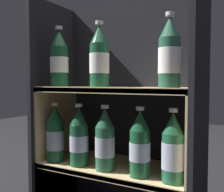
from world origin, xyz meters
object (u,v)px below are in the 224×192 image
Objects in this scene: bottle_upper_front_0 at (59,60)px; bottle_upper_front_1 at (99,58)px; bottle_upper_front_2 at (170,55)px; bottle_lower_front_3 at (140,146)px; bottle_lower_front_4 at (173,150)px; bottle_lower_front_0 at (55,135)px; bottle_lower_front_1 at (79,138)px; bottle_lower_front_2 at (105,141)px.

bottle_upper_front_1 is (0.21, 0.00, -0.00)m from bottle_upper_front_0.
bottle_upper_front_2 reaches higher than bottle_lower_front_3.
bottle_lower_front_3 is 1.00× the size of bottle_lower_front_4.
bottle_upper_front_2 is at bearing 0.00° from bottle_upper_front_0.
bottle_lower_front_1 is at bearing 0.00° from bottle_lower_front_0.
bottle_upper_front_2 is 0.63m from bottle_lower_front_0.
bottle_upper_front_2 is 1.00× the size of bottle_lower_front_4.
bottle_upper_front_0 is 1.00× the size of bottle_lower_front_4.
bottle_lower_front_2 is 0.15m from bottle_lower_front_3.
bottle_upper_front_1 is 1.00× the size of bottle_lower_front_3.
bottle_lower_front_4 is at bearing 0.00° from bottle_lower_front_1.
bottle_lower_front_1 is at bearing 180.00° from bottle_lower_front_3.
bottle_lower_front_1 is 0.28m from bottle_lower_front_3.
bottle_upper_front_1 is 0.34m from bottle_lower_front_2.
bottle_lower_front_3 is (0.39, 0.00, -0.34)m from bottle_upper_front_0.
bottle_upper_front_1 is 1.00× the size of bottle_lower_front_2.
bottle_upper_front_0 is 1.00× the size of bottle_upper_front_2.
bottle_lower_front_1 is (-0.40, 0.00, -0.34)m from bottle_upper_front_2.
bottle_lower_front_3 is at bearing 0.00° from bottle_lower_front_0.
bottle_lower_front_2 is at bearing 180.00° from bottle_upper_front_2.
bottle_lower_front_0 is 0.13m from bottle_lower_front_1.
bottle_upper_front_2 reaches higher than bottle_lower_front_1.
bottle_lower_front_2 is (0.13, 0.00, -0.00)m from bottle_lower_front_1.
bottle_lower_front_3 is at bearing 0.00° from bottle_upper_front_1.
bottle_lower_front_1 and bottle_lower_front_3 have the same top height.
bottle_lower_front_2 is 1.00× the size of bottle_lower_front_3.
bottle_lower_front_4 is at bearing 0.00° from bottle_lower_front_0.
bottle_upper_front_2 is at bearing 0.00° from bottle_lower_front_0.
bottle_lower_front_1 and bottle_lower_front_4 have the same top height.
bottle_upper_front_1 reaches higher than bottle_lower_front_2.
bottle_lower_front_2 is 0.28m from bottle_lower_front_4.
bottle_upper_front_1 is 1.00× the size of bottle_upper_front_2.
bottle_upper_front_1 is 0.38m from bottle_lower_front_3.
bottle_upper_front_0 is at bearing 180.00° from bottle_upper_front_2.
bottle_lower_front_0 is (-0.03, 0.00, -0.34)m from bottle_upper_front_0.
bottle_lower_front_2 is (-0.27, 0.00, -0.34)m from bottle_upper_front_2.
bottle_upper_front_2 is at bearing 0.00° from bottle_lower_front_3.
bottle_lower_front_0 and bottle_lower_front_1 have the same top height.
bottle_upper_front_1 is at bearing 180.00° from bottle_lower_front_2.
bottle_upper_front_0 is at bearing 180.00° from bottle_lower_front_4.
bottle_lower_front_1 is at bearing 180.00° from bottle_lower_front_2.
bottle_lower_front_2 and bottle_lower_front_4 have the same top height.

